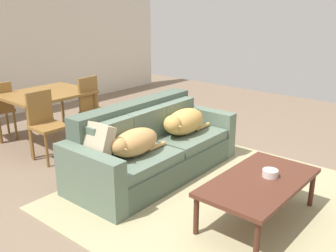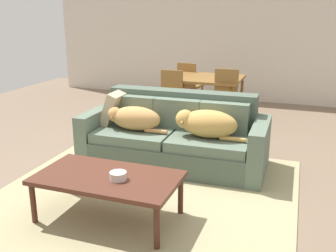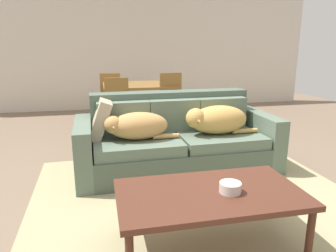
# 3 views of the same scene
# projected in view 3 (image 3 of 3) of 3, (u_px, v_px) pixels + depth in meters

# --- Properties ---
(ground_plane) EXTENTS (10.00, 10.00, 0.00)m
(ground_plane) POSITION_uv_depth(u_px,v_px,m) (179.00, 175.00, 3.48)
(ground_plane) COLOR #7A6551
(back_partition) EXTENTS (8.00, 0.12, 2.70)m
(back_partition) POSITION_uv_depth(u_px,v_px,m) (135.00, 47.00, 6.93)
(back_partition) COLOR beige
(back_partition) RESTS_ON ground
(area_rug) EXTENTS (3.04, 2.82, 0.01)m
(area_rug) POSITION_uv_depth(u_px,v_px,m) (199.00, 204.00, 2.84)
(area_rug) COLOR tan
(area_rug) RESTS_ON ground
(couch) EXTENTS (2.22, 0.97, 0.86)m
(couch) POSITION_uv_depth(u_px,v_px,m) (176.00, 141.00, 3.61)
(couch) COLOR #4A5A4C
(couch) RESTS_ON ground
(dog_on_left_cushion) EXTENTS (0.77, 0.33, 0.29)m
(dog_on_left_cushion) POSITION_uv_depth(u_px,v_px,m) (136.00, 126.00, 3.29)
(dog_on_left_cushion) COLOR tan
(dog_on_left_cushion) RESTS_ON couch
(dog_on_right_cushion) EXTENTS (0.82, 0.36, 0.32)m
(dog_on_right_cushion) POSITION_uv_depth(u_px,v_px,m) (216.00, 120.00, 3.48)
(dog_on_right_cushion) COLOR tan
(dog_on_right_cushion) RESTS_ON couch
(throw_pillow_by_left_arm) EXTENTS (0.27, 0.43, 0.44)m
(throw_pillow_by_left_arm) POSITION_uv_depth(u_px,v_px,m) (100.00, 119.00, 3.39)
(throw_pillow_by_left_arm) COLOR #BBAC8B
(throw_pillow_by_left_arm) RESTS_ON couch
(coffee_table) EXTENTS (1.27, 0.70, 0.42)m
(coffee_table) POSITION_uv_depth(u_px,v_px,m) (210.00, 197.00, 2.16)
(coffee_table) COLOR #522B1D
(coffee_table) RESTS_ON ground
(bowl_on_coffee_table) EXTENTS (0.15, 0.15, 0.07)m
(bowl_on_coffee_table) POSITION_uv_depth(u_px,v_px,m) (230.00, 187.00, 2.13)
(bowl_on_coffee_table) COLOR silver
(bowl_on_coffee_table) RESTS_ON coffee_table
(dining_table) EXTENTS (1.20, 0.98, 0.75)m
(dining_table) POSITION_uv_depth(u_px,v_px,m) (139.00, 88.00, 5.36)
(dining_table) COLOR olive
(dining_table) RESTS_ON ground
(dining_chair_near_left) EXTENTS (0.40, 0.40, 0.91)m
(dining_chair_near_left) POSITION_uv_depth(u_px,v_px,m) (118.00, 105.00, 4.74)
(dining_chair_near_left) COLOR olive
(dining_chair_near_left) RESTS_ON ground
(dining_chair_near_right) EXTENTS (0.43, 0.43, 0.96)m
(dining_chair_near_right) POSITION_uv_depth(u_px,v_px,m) (173.00, 101.00, 4.99)
(dining_chair_near_right) COLOR olive
(dining_chair_near_right) RESTS_ON ground
(dining_chair_far_left) EXTENTS (0.45, 0.45, 0.89)m
(dining_chair_far_left) POSITION_uv_depth(u_px,v_px,m) (111.00, 94.00, 5.85)
(dining_chair_far_left) COLOR olive
(dining_chair_far_left) RESTS_ON ground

